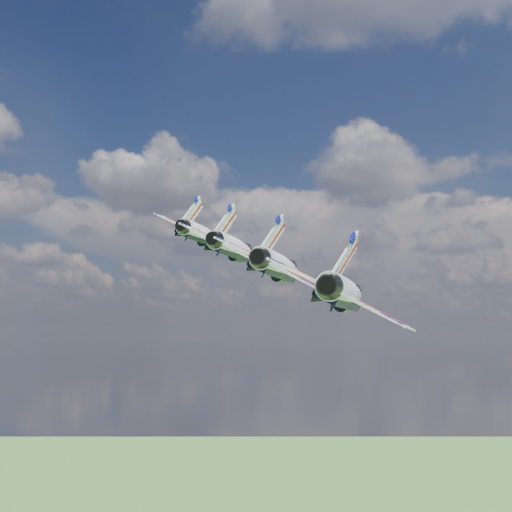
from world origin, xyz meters
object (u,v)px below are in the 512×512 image
at_px(jet_2, 280,266).
at_px(jet_3, 346,293).
at_px(jet_0, 203,235).
at_px(jet_1, 236,248).

xyz_separation_m(jet_2, jet_3, (8.64, -9.59, -3.23)).
xyz_separation_m(jet_0, jet_2, (17.27, -19.18, -6.45)).
bearing_deg(jet_0, jet_1, -53.93).
bearing_deg(jet_2, jet_3, -53.93).
height_order(jet_0, jet_3, jet_0).
bearing_deg(jet_1, jet_0, 126.07).
height_order(jet_0, jet_2, jet_0).
distance_m(jet_1, jet_3, 26.61).
bearing_deg(jet_2, jet_1, 126.07).
distance_m(jet_0, jet_2, 26.61).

